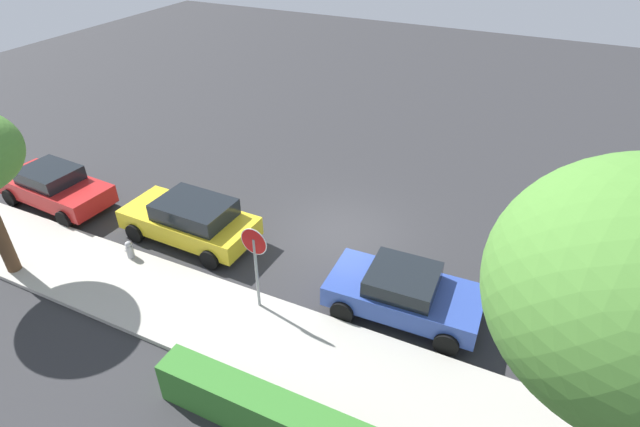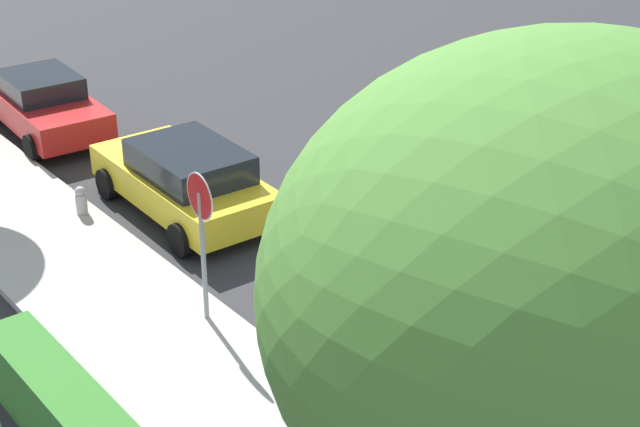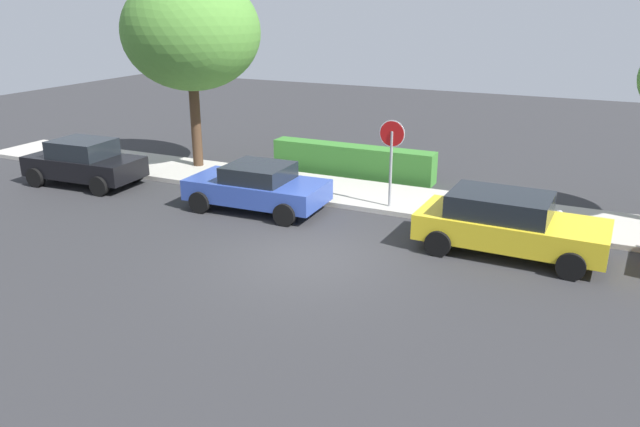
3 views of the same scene
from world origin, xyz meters
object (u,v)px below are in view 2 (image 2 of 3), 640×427
stop_sign (201,223)px  parked_car_red (44,104)px  street_tree_near_corner (568,296)px  parked_car_blue (433,353)px  fire_hydrant (81,203)px  parked_car_yellow (185,178)px

stop_sign → parked_car_red: size_ratio=0.61×
stop_sign → street_tree_near_corner: 8.49m
parked_car_blue → fire_hydrant: 8.37m
parked_car_yellow → parked_car_red: bearing=3.7°
parked_car_blue → parked_car_yellow: (7.20, -0.27, 0.06)m
parked_car_yellow → fire_hydrant: size_ratio=6.26×
parked_car_blue → parked_car_yellow: bearing=-2.2°
stop_sign → parked_car_yellow: size_ratio=0.60×
parked_car_blue → fire_hydrant: (8.23, 1.47, -0.34)m
parked_car_yellow → parked_car_red: (5.74, 0.37, -0.03)m
parked_car_blue → parked_car_red: size_ratio=0.94×
parked_car_blue → parked_car_red: bearing=0.4°
stop_sign → parked_car_blue: (-3.55, -1.57, -1.13)m
street_tree_near_corner → parked_car_blue: bearing=-35.4°
parked_car_red → fire_hydrant: (-4.71, 1.37, -0.38)m
parked_car_blue → fire_hydrant: bearing=10.1°
parked_car_blue → parked_car_red: (12.94, 0.10, 0.03)m
parked_car_blue → street_tree_near_corner: street_tree_near_corner is taller
parked_car_blue → fire_hydrant: size_ratio=5.75×
fire_hydrant → parked_car_yellow: bearing=-120.6°
stop_sign → street_tree_near_corner: (-7.81, 1.46, 2.99)m
parked_car_red → stop_sign: bearing=171.1°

